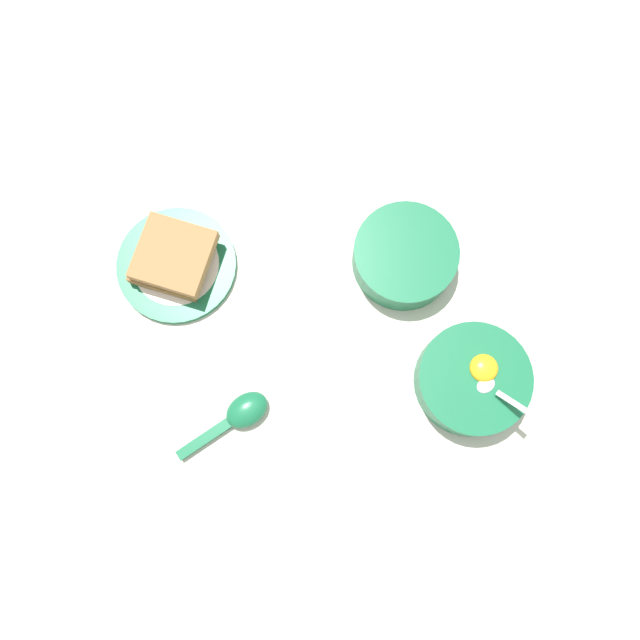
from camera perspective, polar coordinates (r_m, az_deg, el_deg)
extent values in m
plane|color=beige|center=(0.88, 3.45, 0.34)|extent=(3.00, 3.00, 0.00)
cylinder|color=#196B42|center=(0.87, 13.73, -5.33)|extent=(0.15, 0.15, 0.05)
cylinder|color=white|center=(0.86, 13.88, -5.26)|extent=(0.12, 0.12, 0.02)
ellipsoid|color=yellow|center=(0.85, 14.75, -4.28)|extent=(0.04, 0.04, 0.02)
cylinder|color=black|center=(0.85, 14.42, -4.23)|extent=(0.03, 0.03, 0.00)
ellipsoid|color=silver|center=(0.84, 14.92, -5.78)|extent=(0.03, 0.02, 0.01)
cube|color=silver|center=(0.83, 17.43, -7.35)|extent=(0.02, 0.05, 0.03)
cylinder|color=#196B42|center=(0.92, -12.96, 4.92)|extent=(0.17, 0.17, 0.01)
cylinder|color=white|center=(0.91, -13.04, 5.02)|extent=(0.12, 0.12, 0.00)
cube|color=brown|center=(0.90, -13.39, 5.19)|extent=(0.13, 0.13, 0.02)
cube|color=#9E7042|center=(0.88, -13.23, 5.78)|extent=(0.14, 0.14, 0.02)
ellipsoid|color=#196B42|center=(0.86, -6.70, -8.16)|extent=(0.06, 0.04, 0.03)
cube|color=#196B42|center=(0.87, -10.40, -10.58)|extent=(0.09, 0.02, 0.01)
cylinder|color=#196B42|center=(0.88, 7.73, 5.77)|extent=(0.15, 0.15, 0.05)
cylinder|color=white|center=(0.87, 7.87, 6.06)|extent=(0.12, 0.12, 0.02)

